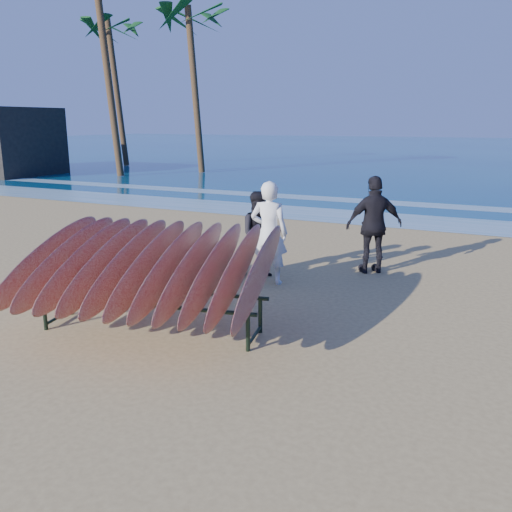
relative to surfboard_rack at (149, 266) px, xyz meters
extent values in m
plane|color=tan|center=(1.07, 0.32, -0.94)|extent=(120.00, 120.00, 0.00)
plane|color=navy|center=(1.07, 55.32, -0.94)|extent=(160.00, 160.00, 0.00)
plane|color=white|center=(1.07, 10.32, -0.94)|extent=(160.00, 160.00, 0.00)
plane|color=white|center=(1.07, 13.82, -0.94)|extent=(160.00, 160.00, 0.00)
cylinder|color=black|center=(-1.39, -0.61, -0.69)|extent=(0.06, 0.06, 0.50)
cylinder|color=black|center=(1.51, -0.03, -0.69)|extent=(0.06, 0.06, 0.50)
cylinder|color=black|center=(-1.51, 0.03, -0.69)|extent=(0.06, 0.06, 0.50)
cylinder|color=black|center=(1.39, 0.61, -0.69)|extent=(0.06, 0.06, 0.50)
cylinder|color=black|center=(0.06, -0.32, -0.44)|extent=(3.15, 0.68, 0.06)
cylinder|color=black|center=(-0.06, 0.32, -0.44)|extent=(3.15, 0.68, 0.06)
cylinder|color=black|center=(-1.45, -0.29, -0.86)|extent=(0.17, 0.65, 0.04)
cylinder|color=black|center=(1.45, 0.29, -0.86)|extent=(0.17, 0.65, 0.04)
ellipsoid|color=#680709|center=(-1.52, -0.30, 0.01)|extent=(0.60, 2.70, 1.21)
ellipsoid|color=#680709|center=(-1.22, -0.24, 0.01)|extent=(0.60, 2.70, 1.21)
ellipsoid|color=#680709|center=(-0.91, -0.18, 0.01)|extent=(0.60, 2.70, 1.21)
ellipsoid|color=#680709|center=(-0.61, -0.12, 0.01)|extent=(0.60, 2.70, 1.21)
ellipsoid|color=#680709|center=(-0.30, -0.06, 0.01)|extent=(0.60, 2.70, 1.21)
ellipsoid|color=#680709|center=(0.00, 0.00, 0.01)|extent=(0.60, 2.70, 1.21)
ellipsoid|color=#680709|center=(0.30, 0.06, 0.01)|extent=(0.60, 2.70, 1.21)
ellipsoid|color=#680709|center=(0.61, 0.12, 0.01)|extent=(0.60, 2.70, 1.21)
ellipsoid|color=#680709|center=(0.91, 0.18, 0.01)|extent=(0.60, 2.70, 1.21)
ellipsoid|color=#680709|center=(1.22, 0.24, 0.01)|extent=(0.60, 2.70, 1.21)
ellipsoid|color=#680709|center=(1.52, 0.30, 0.01)|extent=(0.60, 2.70, 1.21)
imported|color=white|center=(0.51, 2.84, -0.02)|extent=(0.74, 0.55, 1.86)
imported|color=black|center=(0.18, 3.17, -0.14)|extent=(0.99, 0.95, 1.61)
imported|color=black|center=(2.03, 4.38, -0.01)|extent=(1.17, 0.98, 1.87)
cylinder|color=brown|center=(-14.89, 16.97, 4.34)|extent=(0.36, 1.44, 10.54)
cylinder|color=brown|center=(-12.02, 20.68, 3.45)|extent=(0.36, 1.38, 8.77)
cylinder|color=brown|center=(-19.03, 22.67, 3.56)|extent=(0.36, 1.40, 8.99)
camera|label=1|loc=(4.39, -5.79, 1.92)|focal=38.00mm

